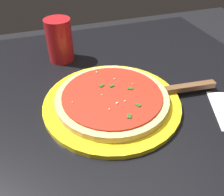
{
  "coord_description": "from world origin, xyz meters",
  "views": [
    {
      "loc": [
        -0.36,
        0.15,
        1.14
      ],
      "look_at": [
        0.05,
        0.01,
        0.8
      ],
      "focal_mm": 38.36,
      "sensor_mm": 36.0,
      "label": 1
    }
  ],
  "objects_px": {
    "serving_plate": "(112,103)",
    "pizza": "(112,98)",
    "cup_tall_drink": "(60,40)",
    "pizza_server": "(175,90)"
  },
  "relations": [
    {
      "from": "pizza",
      "to": "serving_plate",
      "type": "bearing_deg",
      "value": 63.93
    },
    {
      "from": "pizza",
      "to": "pizza_server",
      "type": "xyz_separation_m",
      "value": [
        -0.01,
        -0.16,
        -0.0
      ]
    },
    {
      "from": "serving_plate",
      "to": "cup_tall_drink",
      "type": "distance_m",
      "value": 0.27
    },
    {
      "from": "pizza",
      "to": "cup_tall_drink",
      "type": "relative_size",
      "value": 2.1
    },
    {
      "from": "pizza_server",
      "to": "serving_plate",
      "type": "bearing_deg",
      "value": 84.56
    },
    {
      "from": "serving_plate",
      "to": "cup_tall_drink",
      "type": "height_order",
      "value": "cup_tall_drink"
    },
    {
      "from": "serving_plate",
      "to": "pizza",
      "type": "distance_m",
      "value": 0.02
    },
    {
      "from": "pizza",
      "to": "cup_tall_drink",
      "type": "height_order",
      "value": "cup_tall_drink"
    },
    {
      "from": "pizza",
      "to": "pizza_server",
      "type": "relative_size",
      "value": 1.17
    },
    {
      "from": "cup_tall_drink",
      "to": "pizza",
      "type": "bearing_deg",
      "value": -163.6
    }
  ]
}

